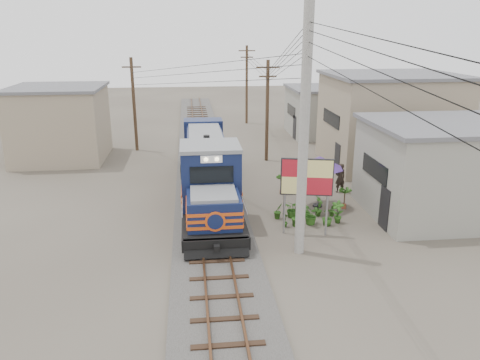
{
  "coord_description": "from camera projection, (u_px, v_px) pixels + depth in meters",
  "views": [
    {
      "loc": [
        -0.91,
        -17.92,
        8.93
      ],
      "look_at": [
        1.37,
        2.82,
        2.2
      ],
      "focal_mm": 35.0,
      "sensor_mm": 36.0,
      "label": 1
    }
  ],
  "objects": [
    {
      "name": "shophouse_front",
      "position": [
        443.0,
        169.0,
        23.1
      ],
      "size": [
        7.35,
        6.3,
        4.7
      ],
      "color": "gray",
      "rests_on": "ground"
    },
    {
      "name": "utility_pole_main",
      "position": [
        304.0,
        136.0,
        18.15
      ],
      "size": [
        0.4,
        0.4,
        10.0
      ],
      "color": "#9E9B93",
      "rests_on": "ground"
    },
    {
      "name": "ground",
      "position": [
        215.0,
        251.0,
        19.79
      ],
      "size": [
        120.0,
        120.0,
        0.0
      ],
      "primitive_type": "plane",
      "color": "#473F35",
      "rests_on": "ground"
    },
    {
      "name": "shophouse_left",
      "position": [
        60.0,
        123.0,
        33.09
      ],
      "size": [
        6.3,
        6.3,
        5.2
      ],
      "color": "gray",
      "rests_on": "ground"
    },
    {
      "name": "locomotive",
      "position": [
        208.0,
        170.0,
        25.41
      ],
      "size": [
        2.79,
        15.17,
        3.76
      ],
      "color": "black",
      "rests_on": "ground"
    },
    {
      "name": "billboard",
      "position": [
        307.0,
        179.0,
        20.6
      ],
      "size": [
        2.29,
        0.62,
        3.58
      ],
      "rotation": [
        0.0,
        0.0,
        -0.22
      ],
      "color": "#99999E",
      "rests_on": "ground"
    },
    {
      "name": "shophouse_mid",
      "position": [
        389.0,
        120.0,
        31.49
      ],
      "size": [
        8.4,
        7.35,
        6.2
      ],
      "color": "gray",
      "rests_on": "ground"
    },
    {
      "name": "wooden_pole_mid",
      "position": [
        267.0,
        109.0,
        32.37
      ],
      "size": [
        1.6,
        0.24,
        7.0
      ],
      "color": "#4C3826",
      "rests_on": "ground"
    },
    {
      "name": "plant_nursery",
      "position": [
        309.0,
        212.0,
        22.69
      ],
      "size": [
        3.38,
        2.03,
        1.12
      ],
      "color": "#285618",
      "rests_on": "ground"
    },
    {
      "name": "power_lines",
      "position": [
        201.0,
        56.0,
        25.49
      ],
      "size": [
        9.65,
        19.0,
        3.3
      ],
      "color": "black",
      "rests_on": "ground"
    },
    {
      "name": "market_umbrella",
      "position": [
        320.0,
        162.0,
        24.02
      ],
      "size": [
        2.95,
        2.95,
        2.74
      ],
      "rotation": [
        0.0,
        0.0,
        0.21
      ],
      "color": "black",
      "rests_on": "ground"
    },
    {
      "name": "vendor",
      "position": [
        340.0,
        178.0,
        26.66
      ],
      "size": [
        0.69,
        0.52,
        1.71
      ],
      "primitive_type": "imported",
      "rotation": [
        0.0,
        0.0,
        3.33
      ],
      "color": "black",
      "rests_on": "ground"
    },
    {
      "name": "shophouse_back",
      "position": [
        325.0,
        111.0,
        41.1
      ],
      "size": [
        6.3,
        6.3,
        4.2
      ],
      "color": "gray",
      "rests_on": "ground"
    },
    {
      "name": "wooden_pole_left",
      "position": [
        134.0,
        103.0,
        35.17
      ],
      "size": [
        1.6,
        0.24,
        7.0
      ],
      "color": "#4C3826",
      "rests_on": "ground"
    },
    {
      "name": "wooden_pole_far",
      "position": [
        247.0,
        83.0,
        45.57
      ],
      "size": [
        1.6,
        0.24,
        7.5
      ],
      "color": "#4C3826",
      "rests_on": "ground"
    },
    {
      "name": "track",
      "position": [
        206.0,
        175.0,
        29.17
      ],
      "size": [
        1.15,
        70.0,
        0.12
      ],
      "color": "#51331E",
      "rests_on": "ground"
    },
    {
      "name": "ballast",
      "position": [
        206.0,
        178.0,
        29.23
      ],
      "size": [
        3.6,
        70.0,
        0.16
      ],
      "primitive_type": "cube",
      "color": "#595651",
      "rests_on": "ground"
    }
  ]
}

